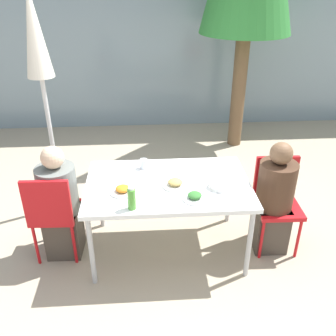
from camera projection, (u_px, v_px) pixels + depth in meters
name	position (u px, v px, depth m)	size (l,w,h in m)	color
ground_plane	(168.00, 248.00, 3.65)	(24.00, 24.00, 0.00)	tan
building_facade	(154.00, 33.00, 5.84)	(10.00, 0.20, 3.00)	gray
dining_table	(168.00, 188.00, 3.32)	(1.45, 0.93, 0.74)	white
chair_left	(52.00, 210.00, 3.30)	(0.41, 0.41, 0.88)	red
person_left	(60.00, 206.00, 3.37)	(0.35, 0.35, 1.10)	#473D33
chair_right	(277.00, 196.00, 3.51)	(0.41, 0.41, 0.88)	red
person_right	(274.00, 201.00, 3.44)	(0.34, 0.34, 1.11)	#473D33
closed_umbrella	(38.00, 58.00, 3.47)	(0.36, 0.36, 2.32)	#333333
plate_0	(175.00, 184.00, 3.24)	(0.23, 0.23, 0.06)	white
plate_1	(123.00, 190.00, 3.15)	(0.22, 0.22, 0.06)	white
plate_2	(195.00, 197.00, 3.06)	(0.21, 0.21, 0.06)	white
bottle	(132.00, 198.00, 2.91)	(0.07, 0.07, 0.20)	#51A338
drinking_cup	(144.00, 164.00, 3.52)	(0.07, 0.07, 0.09)	silver
salad_bowl	(220.00, 185.00, 3.22)	(0.19, 0.19, 0.05)	white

